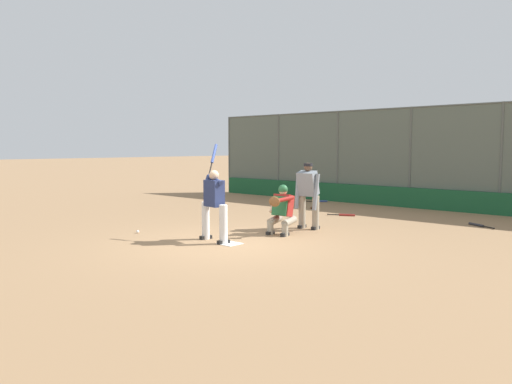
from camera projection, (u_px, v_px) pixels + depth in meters
ground_plane at (230, 244)px, 10.75m from camera, size 160.00×160.00×0.00m
home_plate_marker at (230, 244)px, 10.75m from camera, size 0.43×0.43×0.01m
backstop_fence at (410, 155)px, 17.16m from camera, size 17.63×0.08×3.46m
padding_wall at (408, 198)px, 17.22m from camera, size 17.20×0.18×0.69m
bleachers_beyond at (450, 193)px, 18.48m from camera, size 12.28×1.95×1.16m
batter_at_plate at (214, 203)px, 10.97m from camera, size 0.93×0.76×2.16m
catcher_behind_plate at (281, 209)px, 11.87m from camera, size 0.65×0.76×1.19m
umpire_home at (308, 194)px, 12.63m from camera, size 0.68×0.46×1.69m
spare_bat_near_backstop at (319, 201)px, 18.93m from camera, size 0.64×0.64×0.07m
spare_bat_by_padding at (345, 215)px, 15.11m from camera, size 0.77×0.41×0.07m
spare_bat_first_base_side at (478, 225)px, 13.13m from camera, size 0.79×0.48×0.07m
fielding_glove_on_dirt at (314, 208)px, 16.79m from camera, size 0.27×0.21×0.10m
baseball_loose at (138, 232)px, 12.09m from camera, size 0.07×0.07×0.07m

